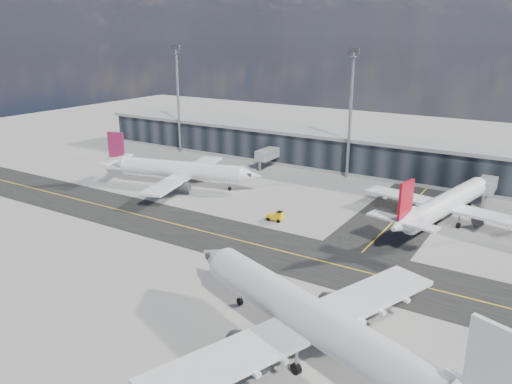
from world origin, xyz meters
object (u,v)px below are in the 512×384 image
at_px(airliner_redtail, 446,204).
at_px(baggage_tug, 276,216).
at_px(airliner_near, 318,323).
at_px(service_van, 454,196).
at_px(airliner_af, 179,170).

relative_size(airliner_redtail, baggage_tug, 11.98).
bearing_deg(airliner_near, service_van, 19.75).
distance_m(airliner_af, airliner_redtail, 54.50).
xyz_separation_m(airliner_af, service_van, (52.75, 21.81, -2.79)).
bearing_deg(baggage_tug, airliner_redtail, 117.25).
bearing_deg(airliner_near, airliner_redtail, 17.86).
distance_m(airliner_near, baggage_tug, 39.60).
bearing_deg(airliner_redtail, airliner_near, -81.10).
xyz_separation_m(airliner_af, airliner_near, (51.80, -39.54, 0.56)).
height_order(airliner_redtail, baggage_tug, airliner_redtail).
bearing_deg(baggage_tug, service_van, 138.09).
bearing_deg(service_van, baggage_tug, -138.59).
bearing_deg(baggage_tug, airliner_near, 33.26).
distance_m(airliner_af, service_van, 57.15).
bearing_deg(baggage_tug, airliner_af, -107.29).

